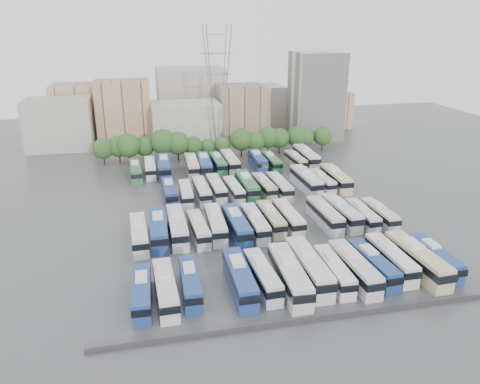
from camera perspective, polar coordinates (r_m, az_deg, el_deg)
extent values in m
plane|color=#424447|center=(88.11, 1.84, -3.12)|extent=(220.00, 220.00, 0.00)
cube|color=#2D2D30|center=(60.56, 9.86, -15.02)|extent=(56.00, 0.50, 0.50)
cylinder|color=black|center=(125.28, -16.21, 3.77)|extent=(0.36, 0.36, 2.24)
sphere|color=#234C1E|center=(124.49, -16.34, 5.11)|extent=(5.37, 5.37, 5.37)
cylinder|color=black|center=(125.75, -14.44, 4.02)|extent=(0.36, 0.36, 2.34)
sphere|color=#234C1E|center=(124.94, -14.57, 5.42)|extent=(5.61, 5.61, 5.61)
cylinder|color=black|center=(124.20, -13.31, 3.98)|extent=(0.36, 0.36, 2.59)
sphere|color=#234C1E|center=(123.29, -13.44, 5.54)|extent=(6.20, 6.20, 6.20)
cylinder|color=black|center=(125.77, -11.48, 4.21)|extent=(0.36, 0.36, 2.13)
sphere|color=#234C1E|center=(125.02, -11.57, 5.48)|extent=(5.11, 5.11, 5.11)
cylinder|color=black|center=(124.85, -9.28, 4.39)|extent=(0.36, 0.36, 2.78)
sphere|color=#234C1E|center=(123.89, -9.38, 6.07)|extent=(6.66, 6.66, 6.66)
cylinder|color=black|center=(124.66, -7.53, 4.39)|extent=(0.36, 0.36, 2.51)
sphere|color=#234C1E|center=(123.78, -7.60, 5.91)|extent=(6.02, 6.02, 6.02)
cylinder|color=black|center=(125.37, -5.70, 4.45)|extent=(0.36, 0.36, 2.03)
sphere|color=#234C1E|center=(124.66, -5.74, 5.66)|extent=(4.87, 4.87, 4.87)
cylinder|color=black|center=(126.48, -3.97, 4.56)|extent=(0.36, 0.36, 1.70)
sphere|color=#234C1E|center=(125.87, -4.00, 5.58)|extent=(4.09, 4.09, 4.09)
cylinder|color=black|center=(126.81, -2.19, 4.67)|extent=(0.36, 0.36, 1.83)
sphere|color=#234C1E|center=(126.17, -2.20, 5.76)|extent=(4.40, 4.40, 4.40)
cylinder|color=black|center=(127.58, 0.16, 4.94)|extent=(0.36, 0.36, 2.52)
sphere|color=#234C1E|center=(126.72, 0.16, 6.43)|extent=(6.05, 6.05, 6.05)
cylinder|color=black|center=(127.94, 1.85, 4.90)|extent=(0.36, 0.36, 2.18)
sphere|color=#234C1E|center=(127.19, 1.87, 6.18)|extent=(5.23, 5.23, 5.23)
cylinder|color=black|center=(130.47, 3.39, 5.24)|extent=(0.36, 0.36, 2.45)
sphere|color=#234C1E|center=(129.65, 3.42, 6.66)|extent=(5.89, 5.89, 5.89)
cylinder|color=black|center=(131.12, 4.81, 5.24)|extent=(0.36, 0.36, 2.31)
sphere|color=#234C1E|center=(130.35, 4.85, 6.57)|extent=(5.54, 5.54, 5.54)
cylinder|color=black|center=(132.75, 6.91, 5.37)|extent=(0.36, 0.36, 2.39)
sphere|color=#234C1E|center=(131.96, 6.96, 6.74)|extent=(5.74, 5.74, 5.74)
cylinder|color=black|center=(133.79, 7.84, 5.41)|extent=(0.36, 0.36, 2.21)
sphere|color=#234C1E|center=(133.07, 7.90, 6.65)|extent=(5.30, 5.30, 5.30)
cylinder|color=black|center=(135.62, 9.97, 5.49)|extent=(0.36, 0.36, 2.19)
sphere|color=#234C1E|center=(134.91, 10.04, 6.71)|extent=(5.25, 5.25, 5.25)
cube|color=#9E998E|center=(144.66, -21.14, 7.76)|extent=(18.00, 14.00, 14.00)
cube|color=tan|center=(148.61, -13.99, 9.60)|extent=(16.00, 12.00, 18.00)
cube|color=#ADA89E|center=(142.00, -6.59, 8.35)|extent=(20.00, 14.00, 12.00)
cube|color=gray|center=(150.30, 0.05, 9.92)|extent=(14.00, 12.00, 16.00)
cube|color=gray|center=(161.28, -6.02, 11.24)|extent=(22.00, 16.00, 20.00)
cube|color=tan|center=(159.56, -19.01, 9.44)|extent=(16.00, 14.00, 16.00)
cube|color=#A39E93|center=(163.81, 1.89, 10.41)|extent=(18.00, 14.00, 14.00)
cube|color=tan|center=(166.03, 10.59, 9.87)|extent=(14.00, 12.00, 12.00)
cube|color=gray|center=(155.33, -10.13, 8.82)|extent=(12.00, 10.00, 10.00)
cube|color=silver|center=(148.36, 9.24, 11.49)|extent=(14.00, 14.00, 26.00)
cylinder|color=slate|center=(129.17, -3.47, 12.23)|extent=(2.90, 2.91, 33.83)
cylinder|color=slate|center=(133.08, -3.76, 12.46)|extent=(2.90, 2.91, 33.83)
cylinder|color=slate|center=(129.86, -1.69, 12.30)|extent=(2.90, 2.91, 33.83)
cylinder|color=slate|center=(133.75, -2.03, 12.53)|extent=(2.90, 2.91, 33.83)
cube|color=slate|center=(130.27, -2.85, 18.61)|extent=(4.50, 0.30, 0.30)
cube|color=slate|center=(130.49, -2.81, 16.52)|extent=(9.00, 0.30, 0.30)
cube|color=slate|center=(130.96, -2.77, 14.15)|extent=(7.00, 0.30, 0.30)
cube|color=navy|center=(63.49, -11.86, -11.99)|extent=(2.65, 10.74, 3.02)
cube|color=black|center=(63.07, -11.90, -11.61)|extent=(2.76, 10.90, 0.89)
cube|color=silver|center=(63.76, -11.96, -10.06)|extent=(1.61, 2.90, 0.39)
cube|color=silver|center=(63.49, -9.06, -11.65)|extent=(2.75, 11.60, 3.27)
cube|color=black|center=(63.04, -9.08, -11.24)|extent=(2.87, 11.78, 0.96)
cube|color=silver|center=(63.79, -9.28, -9.57)|extent=(1.71, 3.12, 0.42)
cube|color=navy|center=(64.62, -6.08, -11.01)|extent=(2.60, 10.74, 3.02)
cube|color=black|center=(64.21, -6.09, -10.63)|extent=(2.71, 10.90, 0.89)
cube|color=silver|center=(64.92, -6.24, -9.12)|extent=(1.60, 2.89, 0.39)
cube|color=navy|center=(64.76, -0.05, -10.57)|extent=(2.78, 12.36, 3.49)
cube|color=black|center=(64.29, -0.02, -10.13)|extent=(2.91, 12.55, 1.03)
cube|color=silver|center=(65.09, -0.33, -8.40)|extent=(1.79, 3.31, 0.45)
cube|color=silver|center=(65.66, 2.74, -10.27)|extent=(2.80, 11.40, 3.21)
cube|color=black|center=(65.23, 2.78, -9.87)|extent=(2.92, 11.57, 0.94)
cube|color=silver|center=(65.94, 2.39, -8.31)|extent=(1.71, 3.07, 0.42)
cube|color=silver|center=(65.41, 6.02, -10.20)|extent=(3.40, 13.47, 3.79)
cube|color=black|center=(64.91, 6.08, -9.73)|extent=(3.54, 13.68, 1.11)
cube|color=silver|center=(65.76, 5.68, -7.88)|extent=(2.04, 3.64, 0.49)
cube|color=silver|center=(67.75, 8.36, -9.18)|extent=(2.98, 13.29, 3.76)
cube|color=black|center=(67.27, 8.43, -8.71)|extent=(3.11, 13.49, 1.10)
cube|color=silver|center=(68.12, 7.97, -6.96)|extent=(1.92, 3.56, 0.49)
cube|color=white|center=(68.18, 11.32, -9.49)|extent=(2.69, 11.06, 3.12)
cube|color=black|center=(67.78, 11.40, -9.11)|extent=(2.80, 11.23, 0.92)
cube|color=silver|center=(68.45, 11.00, -7.66)|extent=(1.65, 2.98, 0.40)
cube|color=silver|center=(69.11, 13.69, -9.08)|extent=(2.88, 12.37, 3.49)
cube|color=black|center=(68.67, 13.80, -8.65)|extent=(3.01, 12.56, 1.03)
cube|color=silver|center=(69.39, 13.25, -7.07)|extent=(1.82, 3.32, 0.45)
cube|color=navy|center=(70.96, 15.85, -8.60)|extent=(2.93, 11.49, 3.23)
cube|color=black|center=(70.56, 15.96, -8.21)|extent=(3.05, 11.67, 0.95)
cube|color=silver|center=(71.19, 15.41, -6.79)|extent=(1.75, 3.11, 0.42)
cube|color=silver|center=(73.21, 17.87, -7.84)|extent=(2.54, 11.75, 3.33)
cube|color=black|center=(72.81, 17.98, -7.45)|extent=(2.66, 11.93, 0.98)
cube|color=silver|center=(73.50, 17.47, -6.04)|extent=(1.68, 3.14, 0.43)
cube|color=#C7B889|center=(73.69, 20.76, -7.83)|extent=(3.27, 13.34, 3.76)
cube|color=black|center=(73.25, 20.90, -7.39)|extent=(3.41, 13.55, 1.10)
cube|color=silver|center=(73.96, 20.24, -5.82)|extent=(2.00, 3.60, 0.49)
cube|color=navy|center=(75.99, 22.67, -7.49)|extent=(2.56, 11.15, 3.15)
cube|color=black|center=(75.63, 22.79, -7.13)|extent=(2.68, 11.32, 0.93)
cube|color=silver|center=(76.24, 22.28, -5.84)|extent=(1.63, 2.99, 0.41)
cube|color=silver|center=(79.06, -12.21, -5.12)|extent=(2.85, 11.82, 3.33)
cube|color=black|center=(78.66, -12.24, -4.75)|extent=(2.97, 11.99, 0.98)
cube|color=silver|center=(79.64, -12.36, -3.46)|extent=(1.76, 3.18, 0.43)
cube|color=navy|center=(79.94, -9.89, -4.59)|extent=(2.95, 12.49, 3.52)
cube|color=black|center=(79.53, -9.92, -4.19)|extent=(3.08, 12.68, 1.04)
cube|color=silver|center=(80.57, -10.01, -2.84)|extent=(1.84, 3.36, 0.46)
cube|color=silver|center=(80.43, -7.67, -4.26)|extent=(2.77, 12.79, 3.62)
cube|color=black|center=(80.00, -7.68, -3.86)|extent=(2.90, 12.98, 1.06)
cube|color=silver|center=(81.08, -7.84, -2.49)|extent=(1.82, 3.41, 0.47)
cube|color=silver|center=(79.78, -5.09, -4.58)|extent=(2.78, 10.97, 3.08)
cube|color=black|center=(79.41, -5.08, -4.23)|extent=(2.90, 11.14, 0.91)
cube|color=silver|center=(80.30, -5.30, -3.05)|extent=(1.67, 2.97, 0.40)
cube|color=silver|center=(81.07, -2.99, -3.98)|extent=(2.97, 12.00, 3.38)
cube|color=black|center=(80.68, -2.99, -3.61)|extent=(3.09, 12.19, 0.99)
cube|color=silver|center=(81.67, -3.16, -2.34)|extent=(1.80, 3.24, 0.44)
cube|color=navy|center=(80.30, -0.43, -4.15)|extent=(2.94, 12.46, 3.51)
cube|color=black|center=(79.89, -0.40, -3.76)|extent=(3.07, 12.65, 1.03)
cube|color=silver|center=(80.89, -0.69, -2.43)|extent=(1.84, 3.35, 0.45)
cube|color=silver|center=(81.49, 1.84, -3.87)|extent=(2.51, 11.61, 3.29)
cube|color=black|center=(81.10, 1.87, -3.51)|extent=(2.62, 11.79, 0.97)
cube|color=silver|center=(82.04, 1.60, -2.28)|extent=(1.66, 3.10, 0.43)
cube|color=tan|center=(83.44, 3.78, -3.35)|extent=(2.55, 11.22, 3.17)
cube|color=black|center=(83.07, 3.82, -3.01)|extent=(2.66, 11.39, 0.93)
cube|color=silver|center=(83.97, 3.53, -1.86)|extent=(1.63, 3.01, 0.41)
cube|color=silver|center=(84.14, 5.88, -3.18)|extent=(2.59, 11.53, 3.26)
cube|color=black|center=(83.77, 5.93, -2.83)|extent=(2.71, 11.70, 0.96)
cube|color=silver|center=(84.68, 5.61, -1.66)|extent=(1.67, 3.09, 0.42)
cube|color=silver|center=(85.99, 10.26, -2.84)|extent=(2.69, 11.92, 3.37)
cube|color=black|center=(85.62, 10.32, -2.48)|extent=(2.81, 12.10, 0.99)
cube|color=silver|center=(86.54, 9.95, -1.31)|extent=(1.73, 3.19, 0.44)
cube|color=silver|center=(87.55, 12.19, -2.51)|extent=(3.22, 12.43, 3.49)
cube|color=black|center=(87.17, 12.27, -2.14)|extent=(3.36, 12.62, 1.03)
cube|color=silver|center=(88.08, 11.84, -0.96)|extent=(1.91, 3.37, 0.45)
cube|color=silver|center=(87.82, 14.65, -2.81)|extent=(2.47, 10.72, 3.03)
cube|color=black|center=(87.49, 14.72, -2.50)|extent=(2.58, 10.88, 0.89)
cube|color=silver|center=(88.29, 14.38, -1.46)|extent=(1.57, 2.88, 0.39)
cube|color=silver|center=(89.07, 16.60, -2.69)|extent=(2.45, 10.65, 3.01)
cube|color=black|center=(88.75, 16.68, -2.38)|extent=(2.55, 10.82, 0.88)
cube|color=silver|center=(89.50, 16.29, -1.37)|extent=(1.55, 2.86, 0.39)
cube|color=navy|center=(97.23, -8.61, -0.03)|extent=(2.57, 11.40, 3.22)
cube|color=black|center=(96.89, -8.62, 0.28)|extent=(2.69, 11.58, 0.95)
cube|color=silver|center=(97.97, -8.74, 1.25)|extent=(1.65, 3.05, 0.42)
cube|color=silver|center=(96.08, -6.60, -0.25)|extent=(2.62, 10.68, 3.01)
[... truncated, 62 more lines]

